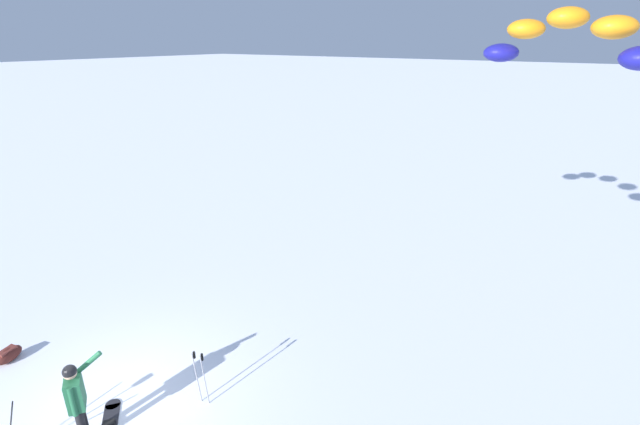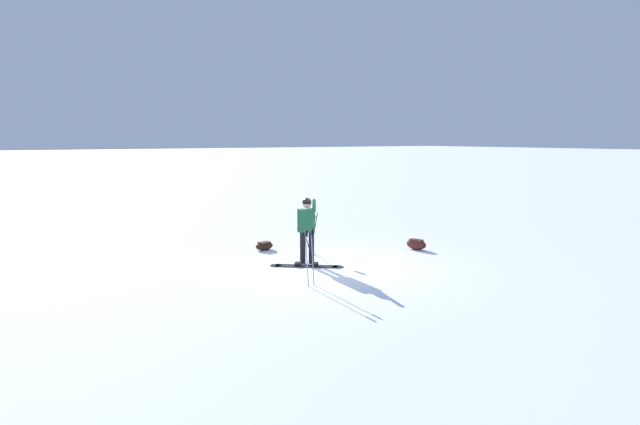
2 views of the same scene
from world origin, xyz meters
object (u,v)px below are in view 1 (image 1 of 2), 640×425
traction_kite (565,37)px  ski_poles (200,371)px  gear_bag_small (8,355)px  snowboarder (76,397)px

traction_kite → ski_poles: size_ratio=3.34×
gear_bag_small → ski_poles: 4.87m
snowboarder → traction_kite: bearing=58.5°
snowboarder → gear_bag_small: size_ratio=2.50×
snowboarder → gear_bag_small: snowboarder is taller
traction_kite → ski_poles: bearing=-121.8°
traction_kite → gear_bag_small: traction_kite is taller
snowboarder → ski_poles: size_ratio=1.39×
traction_kite → gear_bag_small: size_ratio=5.99×
gear_bag_small → traction_kite: bearing=43.9°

